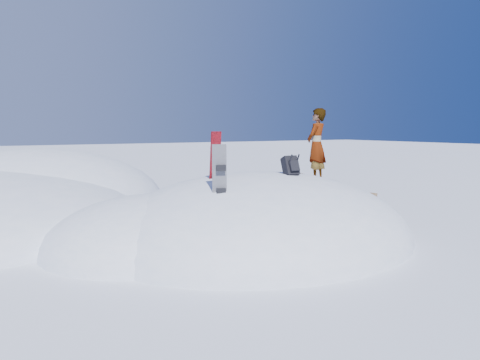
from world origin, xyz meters
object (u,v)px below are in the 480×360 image
snowboard_dark (220,182)px  person (316,145)px  backpack (291,166)px  snowboard_red (215,169)px

snowboard_dark → person: (3.43, 1.37, 0.56)m
person → snowboard_dark: bearing=-5.2°
backpack → snowboard_dark: bearing=-161.3°
backpack → person: 1.80m
snowboard_red → snowboard_dark: size_ratio=1.10×
backpack → person: (1.49, 0.94, 0.38)m
snowboard_dark → backpack: snowboard_dark is taller
backpack → person: size_ratio=0.28×
snowboard_dark → person: 3.74m
snowboard_dark → person: person is taller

